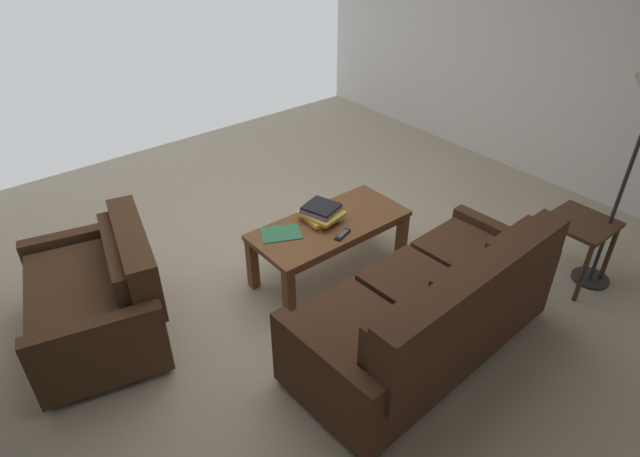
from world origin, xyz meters
The scene contains 9 objects.
ground_plane centered at (0.00, 0.00, 0.00)m, with size 5.90×5.94×0.01m, color #B7A88E.
wall_left centered at (-2.95, 0.00, 1.44)m, with size 0.12×5.94×2.89m, color silver.
sofa_main centered at (-0.09, 1.23, 0.37)m, with size 1.86×0.92×0.88m.
loveseat_near centered at (1.48, -0.27, 0.34)m, with size 1.02×1.27×0.78m.
coffee_table centered at (-0.14, 0.16, 0.40)m, with size 1.22×0.55×0.47m.
end_table centered at (-1.54, 1.38, 0.44)m, with size 0.44×0.44×0.53m.
book_stack centered at (-0.11, 0.08, 0.54)m, with size 0.30×0.34×0.13m.
tv_remote centered at (-0.10, 0.35, 0.48)m, with size 0.17×0.09×0.02m.
loose_magazine centered at (0.23, 0.04, 0.48)m, with size 0.21×0.29×0.01m, color #337F51.
Camera 1 is at (2.03, 2.72, 2.64)m, focal length 29.73 mm.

